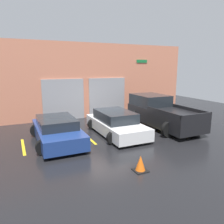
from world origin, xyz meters
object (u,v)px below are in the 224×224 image
object	(u,v)px
pickup_truck	(160,113)
sedan_white	(116,123)
sedan_side	(57,131)
traffic_cone	(140,164)

from	to	relation	value
pickup_truck	sedan_white	size ratio (longest dim) A/B	1.16
sedan_side	sedan_white	bearing A→B (deg)	0.11
sedan_white	sedan_side	world-z (taller)	sedan_white
sedan_white	sedan_side	size ratio (longest dim) A/B	1.04
sedan_side	traffic_cone	distance (m)	4.64
sedan_white	sedan_side	distance (m)	3.06
pickup_truck	sedan_side	size ratio (longest dim) A/B	1.20
sedan_side	pickup_truck	bearing A→B (deg)	2.49
sedan_white	traffic_cone	distance (m)	4.32
pickup_truck	sedan_white	xyz separation A→B (m)	(-3.06, -0.26, -0.27)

